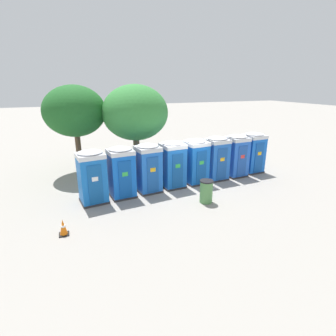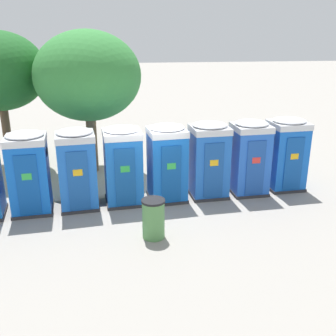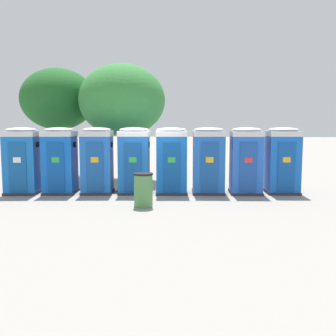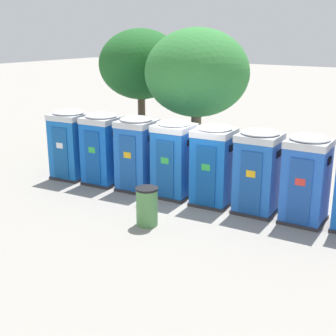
{
  "view_description": "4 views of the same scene",
  "coord_description": "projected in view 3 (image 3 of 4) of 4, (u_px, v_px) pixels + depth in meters",
  "views": [
    {
      "loc": [
        -5.86,
        -12.55,
        5.41
      ],
      "look_at": [
        -1.0,
        -0.16,
        1.12
      ],
      "focal_mm": 28.0,
      "sensor_mm": 36.0,
      "label": 1
    },
    {
      "loc": [
        -0.89,
        -12.02,
        5.32
      ],
      "look_at": [
        0.75,
        -0.0,
        1.08
      ],
      "focal_mm": 42.0,
      "sensor_mm": 36.0,
      "label": 2
    },
    {
      "loc": [
        1.93,
        -14.95,
        2.73
      ],
      "look_at": [
        0.59,
        -0.02,
        0.98
      ],
      "focal_mm": 42.0,
      "sensor_mm": 36.0,
      "label": 3
    },
    {
      "loc": [
        7.37,
        -12.33,
        5.28
      ],
      "look_at": [
        -0.9,
        -0.15,
        0.94
      ],
      "focal_mm": 50.0,
      "sensor_mm": 36.0,
      "label": 4
    }
  ],
  "objects": [
    {
      "name": "portapotty_1",
      "position": [
        60.0,
        160.0,
        15.06
      ],
      "size": [
        1.3,
        1.3,
        2.54
      ],
      "color": "#2D2D33",
      "rests_on": "ground"
    },
    {
      "name": "street_tree_0",
      "position": [
        122.0,
        101.0,
        18.15
      ],
      "size": [
        3.98,
        3.98,
        5.41
      ],
      "color": "brown",
      "rests_on": "ground"
    },
    {
      "name": "portapotty_7",
      "position": [
        282.0,
        160.0,
        15.1
      ],
      "size": [
        1.29,
        1.27,
        2.54
      ],
      "color": "#2D2D33",
      "rests_on": "ground"
    },
    {
      "name": "ground_plane",
      "position": [
        153.0,
        193.0,
        15.27
      ],
      "size": [
        120.0,
        120.0,
        0.0
      ],
      "primitive_type": "plane",
      "color": "gray"
    },
    {
      "name": "trash_can",
      "position": [
        143.0,
        190.0,
        12.7
      ],
      "size": [
        0.64,
        0.64,
        1.1
      ],
      "color": "#518C4C",
      "rests_on": "ground"
    },
    {
      "name": "portapotty_5",
      "position": [
        208.0,
        160.0,
        15.05
      ],
      "size": [
        1.29,
        1.27,
        2.54
      ],
      "color": "#2D2D33",
      "rests_on": "ground"
    },
    {
      "name": "portapotty_2",
      "position": [
        97.0,
        160.0,
        15.09
      ],
      "size": [
        1.31,
        1.32,
        2.54
      ],
      "color": "#2D2D33",
      "rests_on": "ground"
    },
    {
      "name": "portapotty_4",
      "position": [
        171.0,
        160.0,
        15.04
      ],
      "size": [
        1.31,
        1.31,
        2.54
      ],
      "color": "#2D2D33",
      "rests_on": "ground"
    },
    {
      "name": "street_tree_1",
      "position": [
        58.0,
        99.0,
        19.41
      ],
      "size": [
        3.64,
        3.64,
        5.38
      ],
      "color": "brown",
      "rests_on": "ground"
    },
    {
      "name": "portapotty_3",
      "position": [
        134.0,
        160.0,
        15.09
      ],
      "size": [
        1.29,
        1.29,
        2.54
      ],
      "color": "#2D2D33",
      "rests_on": "ground"
    },
    {
      "name": "portapotty_0",
      "position": [
        22.0,
        160.0,
        15.02
      ],
      "size": [
        1.37,
        1.34,
        2.54
      ],
      "color": "#2D2D33",
      "rests_on": "ground"
    },
    {
      "name": "portapotty_6",
      "position": [
        246.0,
        160.0,
        14.99
      ],
      "size": [
        1.25,
        1.25,
        2.54
      ],
      "color": "#2D2D33",
      "rests_on": "ground"
    }
  ]
}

